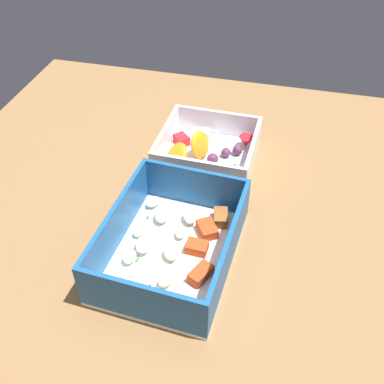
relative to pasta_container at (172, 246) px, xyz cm
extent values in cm
cube|color=brown|center=(-9.28, -1.98, -3.13)|extent=(80.00, 80.00, 2.00)
cube|color=white|center=(0.02, -0.09, -1.83)|extent=(21.91, 17.06, 0.60)
cube|color=#19518C|center=(-10.12, 0.57, 1.64)|extent=(1.62, 15.74, 6.35)
cube|color=#19518C|center=(10.17, -0.75, 1.64)|extent=(1.62, 15.74, 6.35)
cube|color=#19518C|center=(0.51, 7.46, 1.64)|extent=(19.73, 1.88, 6.35)
cube|color=#19518C|center=(-0.47, -7.64, 1.64)|extent=(19.73, 1.88, 6.35)
ellipsoid|color=beige|center=(-6.27, 0.76, -0.57)|extent=(3.32, 2.93, 1.38)
ellipsoid|color=beige|center=(0.31, -3.95, -0.51)|extent=(3.22, 2.50, 1.46)
ellipsoid|color=beige|center=(-8.03, -5.20, -0.71)|extent=(2.88, 2.66, 1.18)
ellipsoid|color=beige|center=(2.54, -5.07, -0.75)|extent=(2.46, 1.89, 1.13)
ellipsoid|color=beige|center=(6.79, -4.56, -0.61)|extent=(3.13, 2.67, 1.32)
ellipsoid|color=beige|center=(-5.59, -3.14, -0.50)|extent=(3.27, 2.55, 1.47)
ellipsoid|color=beige|center=(5.71, -1.99, -0.79)|extent=(2.35, 2.58, 1.06)
ellipsoid|color=beige|center=(-2.08, -5.34, -0.82)|extent=(2.37, 1.96, 1.02)
ellipsoid|color=beige|center=(4.94, 0.52, -0.69)|extent=(2.83, 2.41, 1.20)
ellipsoid|color=beige|center=(0.66, -0.08, -0.62)|extent=(3.18, 2.94, 1.31)
ellipsoid|color=beige|center=(-3.16, 0.20, -0.83)|extent=(2.25, 1.77, 1.01)
cube|color=#AD5B1E|center=(8.46, 4.87, -0.74)|extent=(3.23, 3.13, 1.58)
cube|color=red|center=(-1.22, 2.96, -0.85)|extent=(2.21, 2.97, 1.36)
cube|color=brown|center=(-7.25, 4.96, -0.76)|extent=(3.34, 2.52, 1.55)
cube|color=red|center=(2.93, 4.45, -0.80)|extent=(3.81, 3.07, 1.47)
cube|color=#AD5B1E|center=(8.29, 0.98, -0.83)|extent=(3.14, 2.22, 1.41)
cube|color=red|center=(-4.65, 3.60, -0.79)|extent=(3.87, 3.60, 1.50)
cube|color=#387A33|center=(-7.47, 1.37, -1.43)|extent=(0.60, 0.40, 0.20)
cube|color=#387A33|center=(-5.44, -5.26, -1.43)|extent=(0.60, 0.40, 0.20)
cube|color=#387A33|center=(2.25, -4.18, -1.43)|extent=(0.60, 0.40, 0.20)
cube|color=white|center=(-21.69, -0.03, -1.83)|extent=(15.10, 15.62, 0.60)
cube|color=white|center=(-28.74, 0.15, 0.64)|extent=(0.99, 15.26, 4.35)
cube|color=white|center=(-14.64, -0.21, 0.64)|extent=(0.99, 15.26, 4.35)
cube|color=white|center=(-21.50, 7.29, 0.64)|extent=(13.52, 0.95, 4.35)
cube|color=white|center=(-21.88, -7.35, 0.64)|extent=(13.52, 0.95, 4.35)
ellipsoid|color=orange|center=(-21.16, -1.26, 0.95)|extent=(5.30, 4.32, 4.77)
ellipsoid|color=orange|center=(-17.78, -4.33, 0.67)|extent=(6.01, 5.92, 4.20)
cube|color=red|center=(-24.02, -5.13, -0.76)|extent=(3.17, 3.20, 1.55)
cube|color=#F4EACC|center=(-26.24, -1.98, -0.73)|extent=(2.37, 2.94, 1.61)
sphere|color=#562D4C|center=(-23.26, 4.63, -0.68)|extent=(1.71, 1.71, 1.71)
sphere|color=#562D4C|center=(-19.87, 1.18, -0.58)|extent=(1.90, 1.90, 1.90)
sphere|color=#562D4C|center=(-22.23, 2.90, -0.72)|extent=(1.63, 1.63, 1.63)
cone|color=red|center=(-25.74, 5.70, -0.54)|extent=(2.49, 2.49, 1.99)
sphere|color=navy|center=(-18.18, 4.44, -1.08)|extent=(0.90, 0.90, 0.90)
sphere|color=navy|center=(-17.84, 2.71, -0.95)|extent=(1.17, 1.17, 1.17)
sphere|color=navy|center=(-19.11, 4.95, -1.01)|extent=(1.05, 1.05, 1.05)
sphere|color=navy|center=(-16.98, 5.96, -0.97)|extent=(1.13, 1.13, 1.13)
sphere|color=navy|center=(-15.80, 6.04, -1.02)|extent=(1.02, 1.02, 1.02)
sphere|color=navy|center=(-16.06, 2.36, -0.97)|extent=(1.13, 1.13, 1.13)
cylinder|color=white|center=(-32.14, 4.29, -1.39)|extent=(3.24, 3.24, 1.50)
camera|label=1|loc=(36.82, 11.69, 44.42)|focal=42.14mm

